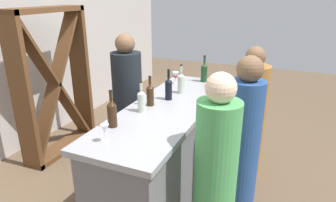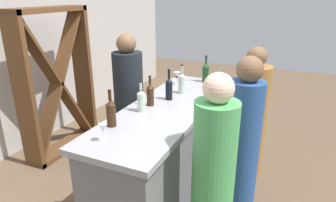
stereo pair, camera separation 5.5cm
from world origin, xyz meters
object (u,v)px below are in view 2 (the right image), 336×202
(wine_rack, at_px, (57,83))
(person_server_behind, at_px, (129,107))
(person_left_guest, at_px, (243,144))
(person_center_guest, at_px, (250,119))
(wine_glass_near_left, at_px, (217,79))
(wine_glass_near_center, at_px, (103,129))
(wine_bottle_leftmost_amber_brown, at_px, (111,113))
(wine_glass_near_right, at_px, (177,76))
(wine_bottle_second_left_clear_pale, at_px, (141,100))
(wine_bottle_center_amber_brown, at_px, (150,94))
(wine_bottle_far_right_olive_green, at_px, (206,72))
(wine_bottle_rightmost_clear_pale, at_px, (182,82))
(person_right_guest, at_px, (213,179))
(wine_bottle_second_right_near_black, at_px, (169,88))

(wine_rack, distance_m, person_server_behind, 1.03)
(person_left_guest, distance_m, person_center_guest, 0.67)
(wine_glass_near_left, bearing_deg, wine_glass_near_center, 166.32)
(wine_glass_near_center, bearing_deg, wine_bottle_leftmost_amber_brown, 22.12)
(wine_rack, relative_size, wine_glass_near_right, 12.65)
(person_server_behind, bearing_deg, person_left_guest, 5.40)
(wine_glass_near_center, relative_size, person_left_guest, 0.09)
(wine_bottle_second_left_clear_pale, xyz_separation_m, wine_glass_near_left, (0.96, -0.42, -0.01))
(wine_bottle_center_amber_brown, bearing_deg, person_left_guest, -84.16)
(wine_bottle_far_right_olive_green, xyz_separation_m, person_server_behind, (-0.59, 0.71, -0.36))
(wine_rack, xyz_separation_m, person_server_behind, (0.05, -1.01, -0.18))
(wine_glass_near_left, bearing_deg, person_left_guest, -147.03)
(person_left_guest, bearing_deg, wine_bottle_center_amber_brown, 26.75)
(wine_bottle_rightmost_clear_pale, height_order, person_right_guest, person_right_guest)
(wine_glass_near_center, height_order, person_left_guest, person_left_guest)
(wine_glass_near_left, xyz_separation_m, person_left_guest, (-0.71, -0.46, -0.36))
(wine_bottle_second_right_near_black, height_order, wine_glass_near_center, wine_bottle_second_right_near_black)
(wine_bottle_leftmost_amber_brown, xyz_separation_m, wine_glass_near_left, (1.33, -0.48, -0.02))
(wine_glass_near_left, bearing_deg, wine_bottle_far_right_olive_green, 47.61)
(wine_bottle_center_amber_brown, distance_m, wine_bottle_second_right_near_black, 0.24)
(wine_bottle_rightmost_clear_pale, distance_m, person_right_guest, 1.24)
(wine_bottle_rightmost_clear_pale, xyz_separation_m, person_right_guest, (-0.99, -0.65, -0.38))
(wine_bottle_second_right_near_black, distance_m, wine_glass_near_center, 1.00)
(wine_bottle_second_right_near_black, bearing_deg, wine_bottle_second_left_clear_pale, 166.03)
(wine_bottle_second_right_near_black, bearing_deg, wine_rack, 86.06)
(wine_glass_near_right, bearing_deg, wine_glass_near_center, -177.24)
(wine_bottle_second_left_clear_pale, distance_m, wine_bottle_far_right_olive_green, 1.16)
(wine_glass_near_left, xyz_separation_m, person_right_guest, (-1.33, -0.37, -0.37))
(wine_bottle_leftmost_amber_brown, distance_m, person_left_guest, 1.19)
(wine_bottle_second_left_clear_pale, height_order, wine_glass_near_right, wine_bottle_second_left_clear_pale)
(wine_bottle_leftmost_amber_brown, relative_size, wine_bottle_second_right_near_black, 0.98)
(wine_bottle_center_amber_brown, distance_m, wine_bottle_rightmost_clear_pale, 0.47)
(wine_bottle_center_amber_brown, xyz_separation_m, person_left_guest, (0.09, -0.87, -0.37))
(wine_bottle_second_left_clear_pale, relative_size, person_left_guest, 0.19)
(wine_rack, distance_m, person_right_guest, 2.44)
(wine_bottle_leftmost_amber_brown, bearing_deg, wine_bottle_second_left_clear_pale, -9.92)
(person_center_guest, distance_m, person_server_behind, 1.36)
(wine_bottle_leftmost_amber_brown, bearing_deg, wine_bottle_center_amber_brown, -7.12)
(wine_bottle_rightmost_clear_pale, bearing_deg, wine_bottle_second_right_near_black, 170.27)
(wine_glass_near_right, bearing_deg, person_center_guest, -89.09)
(wine_bottle_leftmost_amber_brown, bearing_deg, wine_bottle_rightmost_clear_pale, -11.47)
(wine_bottle_leftmost_amber_brown, relative_size, wine_glass_near_center, 2.22)
(wine_bottle_leftmost_amber_brown, height_order, wine_bottle_rightmost_clear_pale, wine_bottle_rightmost_clear_pale)
(wine_bottle_center_amber_brown, xyz_separation_m, wine_glass_near_left, (0.80, -0.42, -0.01))
(wine_bottle_second_left_clear_pale, xyz_separation_m, person_center_guest, (0.92, -0.83, -0.40))
(person_right_guest, bearing_deg, person_left_guest, -91.95)
(wine_bottle_center_amber_brown, xyz_separation_m, wine_bottle_second_right_near_black, (0.22, -0.09, 0.01))
(wine_glass_near_center, bearing_deg, wine_rack, 53.90)
(wine_bottle_second_right_near_black, relative_size, person_center_guest, 0.21)
(person_left_guest, distance_m, person_server_behind, 1.38)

